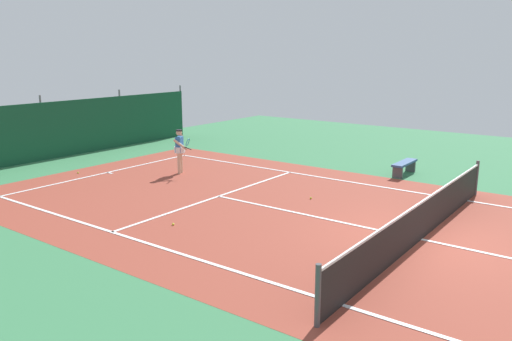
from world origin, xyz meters
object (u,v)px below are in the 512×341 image
tennis_ball_near_player (78,173)px  courtside_bench (405,165)px  tennis_ball_by_sideline (311,198)px  tennis_net (422,219)px  tennis_player (180,148)px  tennis_ball_midcourt (173,224)px

tennis_ball_near_player → courtside_bench: bearing=-54.4°
tennis_ball_by_sideline → courtside_bench: (4.84, -1.12, 0.34)m
tennis_ball_near_player → tennis_ball_by_sideline: (2.20, -8.74, 0.00)m
tennis_net → tennis_player: (1.58, 9.62, 0.45)m
tennis_net → tennis_ball_by_sideline: size_ratio=153.33×
tennis_net → tennis_ball_near_player: tennis_net is taller
tennis_player → tennis_ball_by_sideline: (-0.11, -5.69, -0.93)m
tennis_net → tennis_player: tennis_player is taller
tennis_ball_near_player → tennis_ball_by_sideline: 9.01m
tennis_net → tennis_ball_near_player: (-0.73, 12.67, -0.48)m
tennis_player → tennis_ball_by_sideline: size_ratio=24.85×
tennis_player → tennis_ball_by_sideline: 5.77m
tennis_player → courtside_bench: bearing=99.7°
tennis_player → tennis_net: bearing=55.6°
courtside_bench → tennis_ball_near_player: bearing=125.6°
tennis_player → tennis_ball_near_player: size_ratio=24.85×
tennis_ball_near_player → tennis_ball_midcourt: same height
tennis_ball_midcourt → courtside_bench: courtside_bench is taller
tennis_player → courtside_bench: tennis_player is taller
tennis_ball_by_sideline → tennis_net: bearing=-110.4°
tennis_ball_midcourt → tennis_ball_by_sideline: 4.58m
tennis_player → tennis_ball_near_player: tennis_player is taller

